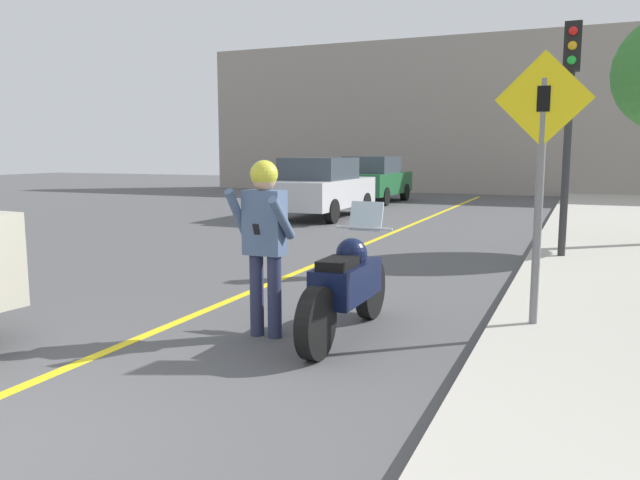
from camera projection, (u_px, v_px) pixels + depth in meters
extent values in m
cube|color=yellow|center=(290.00, 275.00, 9.38)|extent=(0.12, 36.00, 0.01)
cube|color=gray|center=(504.00, 115.00, 26.89)|extent=(28.00, 1.20, 6.82)
cylinder|color=black|center=(316.00, 323.00, 5.55)|extent=(0.14, 0.66, 0.66)
cylinder|color=black|center=(370.00, 289.00, 6.94)|extent=(0.14, 0.66, 0.66)
cube|color=#0C1433|center=(346.00, 282.00, 6.21)|extent=(0.40, 1.05, 0.36)
sphere|color=#0C1433|center=(352.00, 254.00, 6.31)|extent=(0.32, 0.32, 0.32)
cube|color=black|center=(338.00, 264.00, 5.96)|extent=(0.28, 0.48, 0.10)
cylinder|color=silver|center=(364.00, 228.00, 6.62)|extent=(0.62, 0.03, 0.03)
cube|color=silver|center=(366.00, 216.00, 6.67)|extent=(0.36, 0.12, 0.31)
cylinder|color=#282D4C|center=(257.00, 295.00, 6.27)|extent=(0.14, 0.14, 0.83)
cylinder|color=#282D4C|center=(274.00, 297.00, 6.19)|extent=(0.14, 0.14, 0.83)
cube|color=slate|center=(265.00, 223.00, 6.13)|extent=(0.40, 0.22, 0.64)
cylinder|color=slate|center=(237.00, 213.00, 6.12)|extent=(0.09, 0.39, 0.50)
cylinder|color=slate|center=(282.00, 218.00, 5.91)|extent=(0.09, 0.45, 0.45)
sphere|color=tan|center=(264.00, 179.00, 6.07)|extent=(0.23, 0.23, 0.23)
sphere|color=gold|center=(264.00, 174.00, 6.06)|extent=(0.27, 0.27, 0.27)
cube|color=black|center=(256.00, 229.00, 5.85)|extent=(0.06, 0.05, 0.11)
cylinder|color=slate|center=(539.00, 204.00, 6.07)|extent=(0.08, 0.08, 2.39)
cube|color=yellow|center=(544.00, 99.00, 5.91)|extent=(0.91, 0.02, 0.91)
cube|color=black|center=(544.00, 99.00, 5.90)|extent=(0.12, 0.01, 0.24)
cylinder|color=#2D2D30|center=(567.00, 142.00, 10.03)|extent=(0.12, 0.12, 3.72)
cube|color=black|center=(573.00, 47.00, 9.81)|extent=(0.26, 0.22, 0.76)
sphere|color=red|center=(573.00, 31.00, 9.67)|extent=(0.14, 0.14, 0.14)
sphere|color=gold|center=(572.00, 46.00, 9.70)|extent=(0.14, 0.14, 0.14)
sphere|color=green|center=(572.00, 60.00, 9.73)|extent=(0.14, 0.14, 0.14)
cylinder|color=black|center=(313.00, 202.00, 19.13)|extent=(0.22, 0.64, 0.64)
cylinder|color=black|center=(364.00, 204.00, 18.49)|extent=(0.22, 0.64, 0.64)
cylinder|color=black|center=(275.00, 209.00, 16.76)|extent=(0.22, 0.64, 0.64)
cylinder|color=black|center=(332.00, 211.00, 16.12)|extent=(0.22, 0.64, 0.64)
cube|color=silver|center=(322.00, 193.00, 17.57)|extent=(1.80, 4.20, 0.76)
cube|color=#38424C|center=(319.00, 169.00, 17.32)|extent=(1.58, 2.18, 0.60)
cylinder|color=black|center=(364.00, 191.00, 24.42)|extent=(0.22, 0.64, 0.64)
cylinder|color=black|center=(405.00, 192.00, 23.78)|extent=(0.22, 0.64, 0.64)
cylinder|color=black|center=(340.00, 195.00, 22.05)|extent=(0.22, 0.64, 0.64)
cylinder|color=black|center=(385.00, 196.00, 21.41)|extent=(0.22, 0.64, 0.64)
cube|color=#1E6033|center=(374.00, 183.00, 22.86)|extent=(1.80, 4.20, 0.76)
cube|color=#38424C|center=(372.00, 165.00, 22.61)|extent=(1.58, 2.18, 0.60)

